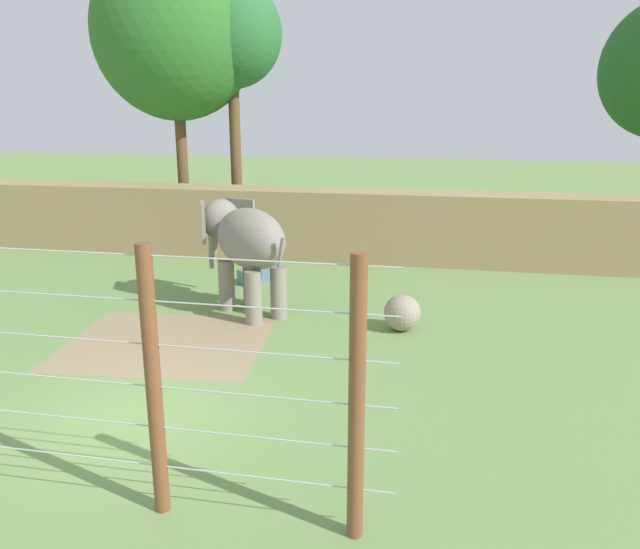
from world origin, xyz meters
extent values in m
plane|color=#6B8E4C|center=(0.00, 0.00, 0.00)|extent=(120.00, 120.00, 0.00)
cube|color=#937F5B|center=(-0.96, 3.48, 0.00)|extent=(4.91, 4.36, 0.01)
cube|color=#997F56|center=(0.00, 12.63, 1.24)|extent=(36.00, 1.80, 2.47)
cylinder|color=gray|center=(-0.39, 6.09, 0.69)|extent=(0.43, 0.43, 1.37)
cylinder|color=gray|center=(0.12, 6.65, 0.69)|extent=(0.43, 0.43, 1.37)
cylinder|color=gray|center=(0.66, 5.15, 0.69)|extent=(0.43, 0.43, 1.37)
cylinder|color=gray|center=(1.16, 5.71, 0.69)|extent=(0.43, 0.43, 1.37)
ellipsoid|color=gray|center=(0.39, 5.90, 2.04)|extent=(2.82, 2.73, 1.57)
ellipsoid|color=gray|center=(-0.80, 6.97, 2.32)|extent=(1.44, 1.45, 1.13)
cube|color=gray|center=(-1.12, 6.47, 2.32)|extent=(0.44, 0.85, 1.08)
cube|color=gray|center=(-0.34, 7.34, 2.32)|extent=(0.87, 0.35, 1.08)
cylinder|color=gray|center=(-1.12, 7.25, 1.91)|extent=(0.57, 0.55, 0.61)
cylinder|color=gray|center=(-1.20, 7.33, 1.48)|extent=(0.43, 0.42, 0.58)
cylinder|color=gray|center=(-1.26, 7.38, 1.07)|extent=(0.28, 0.28, 0.54)
cylinder|color=gray|center=(1.45, 4.95, 1.94)|extent=(0.29, 0.27, 0.78)
sphere|color=gray|center=(4.38, 5.39, 0.45)|extent=(0.90, 0.90, 0.90)
cylinder|color=brown|center=(1.67, -2.30, 1.86)|extent=(0.21, 0.21, 3.71)
cylinder|color=brown|center=(4.31, -2.30, 1.86)|extent=(0.21, 0.21, 3.71)
cylinder|color=#B7B7BC|center=(0.00, -2.30, 0.67)|extent=(9.62, 0.02, 0.02)
cylinder|color=#B7B7BC|center=(0.00, -2.30, 1.25)|extent=(9.62, 0.02, 0.02)
cylinder|color=#B7B7BC|center=(0.00, -2.30, 1.83)|extent=(9.62, 0.02, 0.02)
cylinder|color=#B7B7BC|center=(0.00, -2.30, 2.41)|extent=(9.62, 0.02, 0.02)
cylinder|color=#B7B7BC|center=(0.00, -2.30, 2.99)|extent=(9.62, 0.02, 0.02)
cylinder|color=#B7B7BC|center=(0.00, -2.30, 3.57)|extent=(9.62, 0.02, 0.02)
cube|color=slate|center=(-0.30, 8.95, 0.22)|extent=(1.35, 1.34, 0.44)
cylinder|color=brown|center=(-5.30, 14.81, 2.72)|extent=(0.44, 0.44, 5.43)
ellipsoid|color=#2D6B28|center=(-5.30, 14.81, 8.13)|extent=(6.34, 6.34, 6.65)
cylinder|color=brown|center=(-3.12, 15.16, 3.21)|extent=(0.44, 0.44, 6.42)
ellipsoid|color=#286633|center=(-3.12, 15.16, 8.08)|extent=(3.92, 3.92, 4.11)
camera|label=1|loc=(5.19, -9.01, 5.29)|focal=34.50mm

